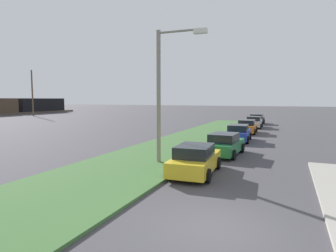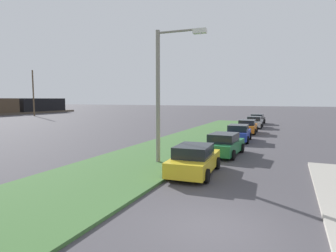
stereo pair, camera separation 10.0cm
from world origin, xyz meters
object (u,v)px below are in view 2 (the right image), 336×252
(parked_car_silver, at_px, (254,122))
(distant_utility_pole, at_px, (33,93))
(streetlight, at_px, (164,87))
(parked_car_yellow, at_px, (194,160))
(parked_car_orange, at_px, (247,127))
(parked_car_black, at_px, (257,119))
(parked_car_green, at_px, (224,144))
(parked_car_blue, at_px, (238,133))

(parked_car_silver, distance_m, distant_utility_pole, 48.38)
(parked_car_silver, xyz_separation_m, streetlight, (-23.69, 2.35, 3.67))
(parked_car_yellow, bearing_deg, parked_car_silver, -3.61)
(parked_car_yellow, relative_size, parked_car_orange, 1.01)
(parked_car_yellow, xyz_separation_m, parked_car_black, (31.08, 0.18, 0.00))
(parked_car_green, height_order, parked_car_blue, same)
(parked_car_yellow, distance_m, streetlight, 4.53)
(parked_car_blue, xyz_separation_m, distant_utility_pole, (20.42, 47.68, 4.28))
(parked_car_yellow, xyz_separation_m, parked_car_green, (5.33, -0.34, 0.00))
(parked_car_green, height_order, parked_car_black, same)
(parked_car_silver, bearing_deg, parked_car_black, 1.29)
(streetlight, bearing_deg, parked_car_black, -4.04)
(parked_car_blue, bearing_deg, parked_car_yellow, 176.64)
(parked_car_green, bearing_deg, parked_car_black, 3.90)
(parked_car_orange, distance_m, parked_car_silver, 6.63)
(parked_car_orange, bearing_deg, parked_car_black, -0.66)
(parked_car_green, distance_m, parked_car_silver, 19.75)
(parked_car_green, bearing_deg, parked_car_silver, 3.50)
(parked_car_black, bearing_deg, parked_car_green, -177.59)
(parked_car_blue, relative_size, parked_car_black, 1.01)
(parked_car_orange, distance_m, streetlight, 17.60)
(parked_car_green, distance_m, parked_car_blue, 6.78)
(parked_car_orange, bearing_deg, parked_car_silver, -1.93)
(parked_car_black, bearing_deg, parked_car_blue, -177.74)
(parked_car_black, bearing_deg, streetlight, 177.23)
(parked_car_yellow, distance_m, parked_car_silver, 25.07)
(streetlight, xyz_separation_m, distant_utility_pole, (31.15, 45.26, 0.61))
(streetlight, bearing_deg, parked_car_silver, -5.67)
(distant_utility_pole, bearing_deg, streetlight, -124.53)
(parked_car_orange, xyz_separation_m, parked_car_silver, (6.63, -0.03, 0.00))
(streetlight, bearing_deg, parked_car_green, -33.46)
(parked_car_green, height_order, streetlight, streetlight)
(parked_car_blue, distance_m, parked_car_orange, 6.33)
(parked_car_yellow, height_order, parked_car_black, same)
(parked_car_blue, bearing_deg, streetlight, 164.62)
(parked_car_green, bearing_deg, distant_utility_pole, 63.15)
(parked_car_orange, height_order, parked_car_silver, same)
(parked_car_blue, bearing_deg, distant_utility_pole, 64.17)
(parked_car_yellow, relative_size, streetlight, 0.59)
(parked_car_silver, bearing_deg, streetlight, 173.19)
(parked_car_black, distance_m, distant_utility_pole, 47.57)
(parked_car_green, relative_size, parked_car_orange, 1.01)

